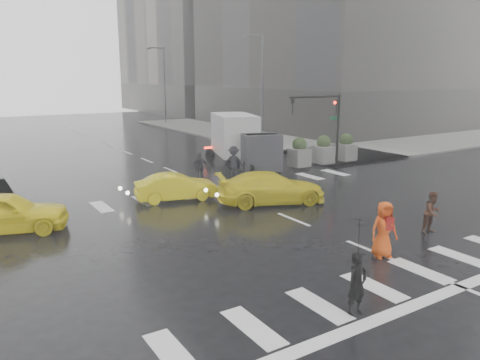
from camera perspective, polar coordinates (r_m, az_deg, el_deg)
ground at (r=19.02m, az=6.53°, el=-4.80°), size 120.00×120.00×0.00m
sidewalk_ne at (r=44.58m, az=12.05°, el=5.10°), size 35.00×35.00×0.15m
building_ne_far at (r=81.62m, az=-2.46°, el=20.03°), size 26.05×26.05×36.00m
road_markings at (r=19.02m, az=6.53°, el=-4.79°), size 18.00×48.00×0.01m
traffic_signal_pole at (r=30.22m, az=10.55°, el=7.74°), size 4.45×0.42×4.50m
street_lamp_near at (r=39.10m, az=2.56°, el=11.53°), size 2.15×0.22×9.00m
street_lamp_far at (r=56.67m, az=-9.32°, el=11.70°), size 2.15×0.22×9.00m
planter_west at (r=29.31m, az=7.23°, el=3.30°), size 1.10×1.10×1.80m
planter_mid at (r=30.61m, az=10.13°, el=3.60°), size 1.10×1.10×1.80m
planter_east at (r=31.98m, az=12.79°, el=3.86°), size 1.10×1.10×1.80m
pedestrian_black at (r=11.49m, az=14.32°, el=-8.23°), size 0.97×0.99×2.43m
pedestrian_brown at (r=18.49m, az=22.42°, el=-3.68°), size 0.76×0.59×1.57m
pedestrian_orange at (r=15.53m, az=17.14°, el=-5.77°), size 1.03×0.84×1.82m
pedestrian_far_a at (r=25.74m, az=-4.92°, el=1.63°), size 1.01×0.73×1.58m
pedestrian_far_b at (r=26.34m, az=-0.78°, el=2.19°), size 1.34×1.18×1.82m
taxi_front at (r=19.22m, az=-26.85°, el=-3.56°), size 4.80×3.10×1.52m
taxi_mid at (r=21.85m, az=-7.76°, el=-0.86°), size 3.97×2.13×1.24m
taxi_rear at (r=21.15m, az=3.81°, el=-0.96°), size 4.76×3.36×1.43m
box_truck at (r=29.81m, az=0.15°, el=5.00°), size 2.29×6.09×3.24m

